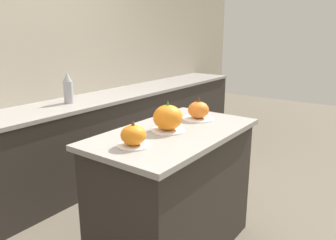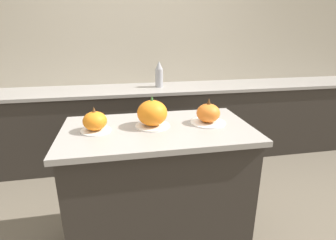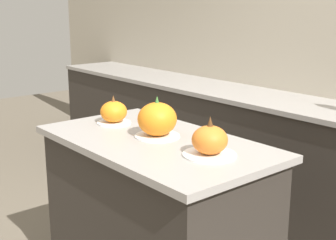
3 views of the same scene
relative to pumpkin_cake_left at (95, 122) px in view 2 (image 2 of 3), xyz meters
The scene contains 7 objects.
wall_back 1.77m from the pumpkin_cake_left, 77.21° to the left, with size 8.00×0.06×2.50m.
kitchen_island 0.65m from the pumpkin_cake_left, ahead, with size 1.22×0.68×0.92m.
back_counter 1.53m from the pumpkin_cake_left, 74.28° to the left, with size 6.00×0.60×0.89m.
pumpkin_cake_left is the anchor object (origin of this frame).
pumpkin_cake_center 0.36m from the pumpkin_cake_left, ahead, with size 0.23×0.23×0.21m.
pumpkin_cake_right 0.74m from the pumpkin_cake_left, ahead, with size 0.24×0.24×0.18m.
bottle_tall 1.53m from the pumpkin_cake_left, 65.99° to the left, with size 0.09×0.09×0.30m.
Camera 2 is at (-0.23, -1.57, 1.52)m, focal length 28.00 mm.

